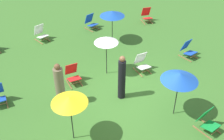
# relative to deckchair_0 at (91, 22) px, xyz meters

# --- Properties ---
(ground_plane) EXTENTS (40.00, 40.00, 0.00)m
(ground_plane) POSITION_rel_deckchair_0_xyz_m (-1.09, -5.89, -0.37)
(ground_plane) COLOR #386B28
(deckchair_0) EXTENTS (0.67, 0.86, 0.83)m
(deckchair_0) POSITION_rel_deckchair_0_xyz_m (0.00, 0.00, 0.00)
(deckchair_0) COLOR olive
(deckchair_0) RESTS_ON ground
(deckchair_2) EXTENTS (0.49, 0.76, 0.83)m
(deckchair_2) POSITION_rel_deckchair_0_xyz_m (0.33, -4.65, 0.00)
(deckchair_2) COLOR olive
(deckchair_2) RESTS_ON ground
(deckchair_3) EXTENTS (0.61, 0.84, 0.83)m
(deckchair_3) POSITION_rel_deckchair_0_xyz_m (0.43, -8.42, 0.00)
(deckchair_3) COLOR olive
(deckchair_3) RESTS_ON ground
(deckchair_5) EXTENTS (0.49, 0.76, 0.83)m
(deckchair_5) POSITION_rel_deckchair_0_xyz_m (-2.53, -4.11, 0.00)
(deckchair_5) COLOR olive
(deckchair_5) RESTS_ON ground
(deckchair_9) EXTENTS (0.62, 0.84, 0.83)m
(deckchair_9) POSITION_rel_deckchair_0_xyz_m (2.79, -4.64, 0.00)
(deckchair_9) COLOR olive
(deckchair_9) RESTS_ON ground
(deckchair_10) EXTENTS (0.68, 0.87, 0.83)m
(deckchair_10) POSITION_rel_deckchair_0_xyz_m (-2.76, -0.09, 0.00)
(deckchair_10) COLOR olive
(deckchair_10) RESTS_ON ground
(deckchair_11) EXTENTS (0.62, 0.84, 0.83)m
(deckchair_11) POSITION_rel_deckchair_0_xyz_m (3.17, -0.59, 0.00)
(deckchair_11) COLOR olive
(deckchair_11) RESTS_ON ground
(umbrella_0) EXTENTS (1.18, 1.18, 1.62)m
(umbrella_0) POSITION_rel_deckchair_0_xyz_m (0.37, -1.81, 1.13)
(umbrella_0) COLOR black
(umbrella_0) RESTS_ON ground
(umbrella_1) EXTENTS (1.20, 1.20, 1.71)m
(umbrella_1) POSITION_rel_deckchair_0_xyz_m (-0.04, -7.36, 1.20)
(umbrella_1) COLOR black
(umbrella_1) RESTS_ON ground
(umbrella_2) EXTENTS (1.06, 1.06, 1.69)m
(umbrella_2) POSITION_rel_deckchair_0_xyz_m (-3.52, -6.85, 1.21)
(umbrella_2) COLOR black
(umbrella_2) RESTS_ON ground
(umbrella_3) EXTENTS (0.96, 0.96, 1.72)m
(umbrella_3) POSITION_rel_deckchair_0_xyz_m (-1.07, -4.15, 1.22)
(umbrella_3) COLOR black
(umbrella_3) RESTS_ON ground
(person_0) EXTENTS (0.38, 0.38, 1.78)m
(person_0) POSITION_rel_deckchair_0_xyz_m (-1.24, -5.77, 0.49)
(person_0) COLOR black
(person_0) RESTS_ON ground
(person_1) EXTENTS (0.45, 0.45, 1.72)m
(person_1) POSITION_rel_deckchair_0_xyz_m (-3.34, -5.14, 0.44)
(person_1) COLOR #72664C
(person_1) RESTS_ON ground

